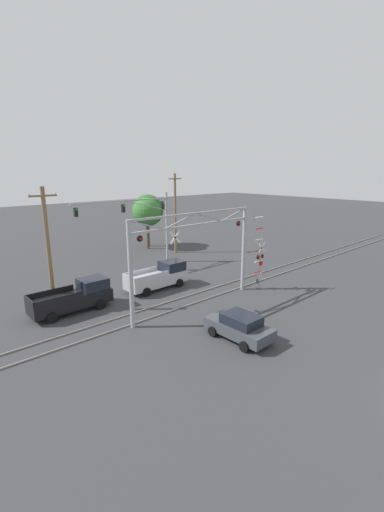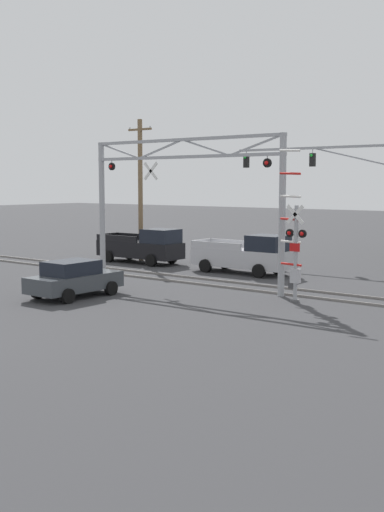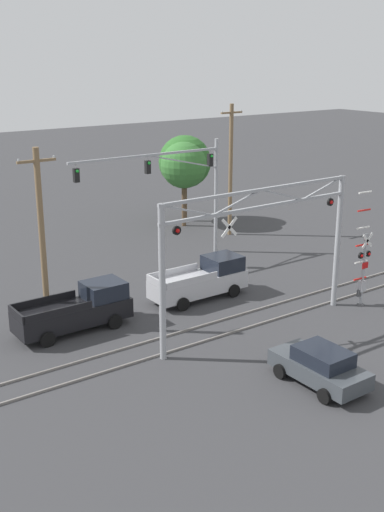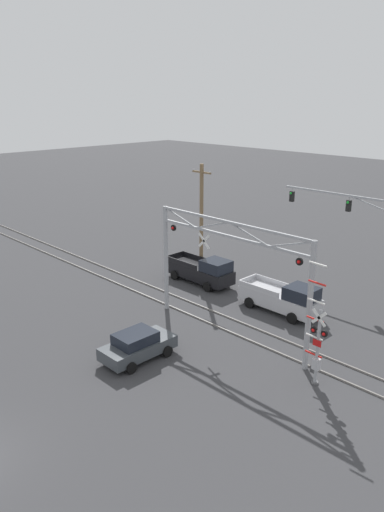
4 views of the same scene
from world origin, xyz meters
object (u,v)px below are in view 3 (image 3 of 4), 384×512
object	(u,v)px
traffic_signal_span	(184,179)
utility_pole_left	(42,238)
crossing_gantry	(259,241)
pickup_truck_lead	(203,280)
utility_pole_right	(231,169)
background_tree_beyond_span	(184,165)
crossing_signal_mast	(363,268)
pickup_truck_following	(79,310)
background_tree_far_left_verge	(185,162)
sedan_waiting	(320,366)

from	to	relation	value
traffic_signal_span	utility_pole_left	world-z (taller)	utility_pole_left
crossing_gantry	pickup_truck_lead	world-z (taller)	crossing_gantry
traffic_signal_span	crossing_gantry	bearing A→B (deg)	-107.99
utility_pole_right	background_tree_beyond_span	xyz separation A→B (m)	(-1.30, 3.89, -0.17)
background_tree_beyond_span	pickup_truck_lead	bearing A→B (deg)	-120.99
pickup_truck_lead	background_tree_beyond_span	xyz separation A→B (m)	(7.72, 12.86, 3.60)
crossing_signal_mast	utility_pole_right	distance (m)	15.21
background_tree_beyond_span	utility_pole_right	bearing A→B (deg)	-71.58
pickup_truck_following	background_tree_far_left_verge	size ratio (longest dim) A/B	0.83
traffic_signal_span	background_tree_far_left_verge	xyz separation A→B (m)	(5.48, 7.80, -0.46)
crossing_signal_mast	background_tree_far_left_verge	world-z (taller)	background_tree_far_left_verge
crossing_signal_mast	background_tree_beyond_span	distance (m)	18.79
traffic_signal_span	utility_pole_right	xyz separation A→B (m)	(5.84, 2.73, -0.31)
sedan_waiting	background_tree_beyond_span	xyz separation A→B (m)	(9.60, 23.11, 3.81)
utility_pole_right	background_tree_beyond_span	distance (m)	4.10
crossing_signal_mast	background_tree_beyond_span	world-z (taller)	background_tree_beyond_span
background_tree_beyond_span	traffic_signal_span	bearing A→B (deg)	-124.50
crossing_gantry	utility_pole_left	distance (m)	9.87
crossing_signal_mast	background_tree_far_left_verge	size ratio (longest dim) A/B	0.91
pickup_truck_lead	utility_pole_left	bearing A→B (deg)	172.73
traffic_signal_span	utility_pole_left	bearing A→B (deg)	-155.80
crossing_gantry	traffic_signal_span	xyz separation A→B (m)	(3.60, 11.07, 0.73)
background_tree_far_left_verge	crossing_signal_mast	bearing A→B (deg)	-97.92
pickup_truck_following	background_tree_far_left_verge	bearing A→B (deg)	41.40
utility_pole_left	background_tree_beyond_span	bearing A→B (deg)	36.29
crossing_gantry	background_tree_beyond_span	world-z (taller)	crossing_gantry
pickup_truck_lead	sedan_waiting	xyz separation A→B (m)	(-1.88, -10.25, -0.21)
crossing_gantry	crossing_signal_mast	size ratio (longest dim) A/B	1.79
crossing_signal_mast	traffic_signal_span	bearing A→B (deg)	102.95
background_tree_beyond_span	background_tree_far_left_verge	bearing A→B (deg)	51.75
traffic_signal_span	pickup_truck_following	xyz separation A→B (m)	(-10.39, -6.19, -4.08)
traffic_signal_span	utility_pole_right	size ratio (longest dim) A/B	1.12
pickup_truck_lead	traffic_signal_span	bearing A→B (deg)	63.04
pickup_truck_lead	pickup_truck_following	world-z (taller)	same
sedan_waiting	utility_pole_left	world-z (taller)	utility_pole_left
traffic_signal_span	utility_pole_right	distance (m)	6.46
pickup_truck_following	background_tree_beyond_span	world-z (taller)	background_tree_beyond_span
traffic_signal_span	pickup_truck_lead	size ratio (longest dim) A/B	1.92
crossing_gantry	pickup_truck_lead	distance (m)	5.89
crossing_gantry	background_tree_beyond_span	xyz separation A→B (m)	(8.14, 17.69, 0.25)
pickup_truck_following	utility_pole_left	size ratio (longest dim) A/B	0.64
traffic_signal_span	background_tree_far_left_verge	distance (m)	9.54
background_tree_far_left_verge	utility_pole_right	bearing A→B (deg)	-85.88
crossing_signal_mast	traffic_signal_span	distance (m)	12.59
utility_pole_left	crossing_gantry	bearing A→B (deg)	-36.67
traffic_signal_span	background_tree_far_left_verge	bearing A→B (deg)	54.91
pickup_truck_lead	background_tree_beyond_span	world-z (taller)	background_tree_beyond_span
background_tree_far_left_verge	sedan_waiting	bearing A→B (deg)	-113.44
crossing_signal_mast	sedan_waiting	size ratio (longest dim) A/B	1.51
sedan_waiting	utility_pole_right	xyz separation A→B (m)	(10.89, 19.22, 3.97)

